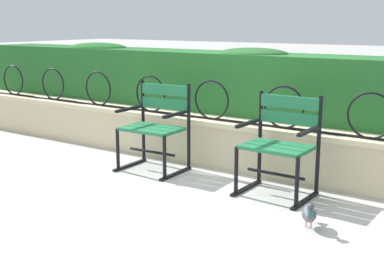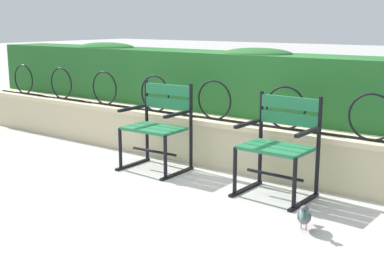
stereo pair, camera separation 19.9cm
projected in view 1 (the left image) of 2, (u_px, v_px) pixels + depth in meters
ground_plane at (185, 188)px, 4.74m from camera, size 60.00×60.00×0.00m
stone_wall at (232, 144)px, 5.39m from camera, size 8.56×0.41×0.50m
iron_arch_fence at (214, 103)px, 5.34m from camera, size 8.00×0.02×0.42m
hedge_row at (258, 82)px, 5.66m from camera, size 8.39×0.65×0.77m
park_chair_left at (156, 124)px, 5.28m from camera, size 0.64×0.54×0.90m
park_chair_right at (280, 142)px, 4.51m from camera, size 0.63×0.53×0.89m
pigeon_far_side at (309, 213)px, 3.82m from camera, size 0.18×0.28×0.22m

